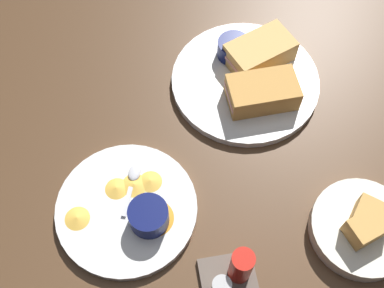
# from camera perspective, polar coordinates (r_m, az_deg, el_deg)

# --- Properties ---
(ground_plane) EXTENTS (1.10, 1.10, 0.03)m
(ground_plane) POSITION_cam_1_polar(r_m,az_deg,el_deg) (0.91, 4.49, -0.54)
(ground_plane) COLOR #4C331E
(plate_sandwich_main) EXTENTS (0.29, 0.29, 0.02)m
(plate_sandwich_main) POSITION_cam_1_polar(r_m,az_deg,el_deg) (0.97, 6.35, 7.45)
(plate_sandwich_main) COLOR silver
(plate_sandwich_main) RESTS_ON ground_plane
(sandwich_half_near) EXTENTS (0.13, 0.08, 0.05)m
(sandwich_half_near) POSITION_cam_1_polar(r_m,az_deg,el_deg) (0.92, 8.39, 6.13)
(sandwich_half_near) COLOR #C68C42
(sandwich_half_near) RESTS_ON plate_sandwich_main
(sandwich_half_far) EXTENTS (0.15, 0.12, 0.05)m
(sandwich_half_far) POSITION_cam_1_polar(r_m,az_deg,el_deg) (0.98, 8.09, 10.80)
(sandwich_half_far) COLOR tan
(sandwich_half_far) RESTS_ON plate_sandwich_main
(ramekin_dark_sauce) EXTENTS (0.07, 0.07, 0.04)m
(ramekin_dark_sauce) POSITION_cam_1_polar(r_m,az_deg,el_deg) (0.98, 4.98, 11.35)
(ramekin_dark_sauce) COLOR #0C144C
(ramekin_dark_sauce) RESTS_ON plate_sandwich_main
(spoon_by_dark_ramekin) EXTENTS (0.04, 0.10, 0.01)m
(spoon_by_dark_ramekin) POSITION_cam_1_polar(r_m,az_deg,el_deg) (0.97, 6.48, 8.56)
(spoon_by_dark_ramekin) COLOR silver
(spoon_by_dark_ramekin) RESTS_ON plate_sandwich_main
(plate_chips_companion) EXTENTS (0.24, 0.24, 0.02)m
(plate_chips_companion) POSITION_cam_1_polar(r_m,az_deg,el_deg) (0.84, -7.79, -7.65)
(plate_chips_companion) COLOR silver
(plate_chips_companion) RESTS_ON ground_plane
(ramekin_light_gravy) EXTENTS (0.07, 0.07, 0.04)m
(ramekin_light_gravy) POSITION_cam_1_polar(r_m,az_deg,el_deg) (0.80, -5.20, -8.52)
(ramekin_light_gravy) COLOR #0C144C
(ramekin_light_gravy) RESTS_ON plate_chips_companion
(spoon_by_gravy_ramekin) EXTENTS (0.05, 0.10, 0.01)m
(spoon_by_gravy_ramekin) POSITION_cam_1_polar(r_m,az_deg,el_deg) (0.85, -7.07, -4.21)
(spoon_by_gravy_ramekin) COLOR silver
(spoon_by_gravy_ramekin) RESTS_ON plate_chips_companion
(plantain_chip_scatter) EXTENTS (0.19, 0.13, 0.01)m
(plantain_chip_scatter) POSITION_cam_1_polar(r_m,az_deg,el_deg) (0.83, -7.08, -6.89)
(plantain_chip_scatter) COLOR orange
(plantain_chip_scatter) RESTS_ON plate_chips_companion
(bread_basket_rear) EXTENTS (0.17, 0.17, 0.07)m
(bread_basket_rear) POSITION_cam_1_polar(r_m,az_deg,el_deg) (0.85, 19.61, -9.37)
(bread_basket_rear) COLOR silver
(bread_basket_rear) RESTS_ON ground_plane
(condiment_caddy) EXTENTS (0.09, 0.09, 0.10)m
(condiment_caddy) POSITION_cam_1_polar(r_m,az_deg,el_deg) (0.77, 4.88, -15.48)
(condiment_caddy) COLOR brown
(condiment_caddy) RESTS_ON ground_plane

